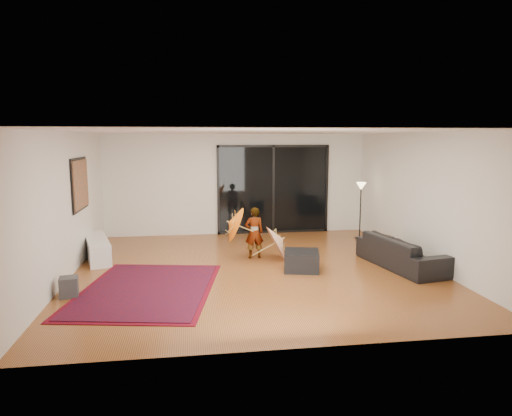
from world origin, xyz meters
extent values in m
plane|color=#9F532B|center=(0.00, 0.00, 0.00)|extent=(7.00, 7.00, 0.00)
plane|color=white|center=(0.00, 0.00, 2.70)|extent=(7.00, 7.00, 0.00)
plane|color=silver|center=(0.00, 3.50, 1.35)|extent=(7.00, 0.00, 7.00)
plane|color=silver|center=(0.00, -3.50, 1.35)|extent=(7.00, 0.00, 7.00)
plane|color=silver|center=(-3.50, 0.00, 1.35)|extent=(0.00, 7.00, 7.00)
plane|color=silver|center=(3.50, 0.00, 1.35)|extent=(0.00, 7.00, 7.00)
cube|color=black|center=(1.00, 3.47, 1.20)|extent=(3.00, 0.04, 2.40)
cube|color=black|center=(1.00, 3.45, 2.37)|extent=(3.06, 0.06, 0.06)
cube|color=black|center=(1.00, 3.45, 0.03)|extent=(3.06, 0.06, 0.06)
cube|color=black|center=(1.00, 3.45, 1.20)|extent=(0.06, 0.06, 2.40)
cube|color=black|center=(-3.48, 1.00, 1.65)|extent=(0.02, 1.28, 1.08)
cube|color=#215447|center=(-3.46, 1.00, 1.65)|extent=(0.03, 1.18, 0.98)
cube|color=white|center=(-3.25, 1.26, 0.23)|extent=(0.85, 1.71, 0.46)
cube|color=#424244|center=(-3.25, -1.12, 0.16)|extent=(0.33, 0.33, 0.33)
cube|color=#580716|center=(-2.01, -0.97, 0.01)|extent=(2.69, 3.39, 0.01)
cube|color=maroon|center=(-2.01, -0.97, 0.01)|extent=(2.50, 3.20, 0.02)
imported|color=black|center=(2.95, -0.26, 0.31)|extent=(1.19, 2.24, 0.62)
cube|color=black|center=(0.90, -0.18, 0.19)|extent=(0.81, 0.81, 0.38)
cylinder|color=black|center=(3.10, 2.43, 0.01)|extent=(0.25, 0.25, 0.03)
cylinder|color=black|center=(3.10, 2.43, 0.67)|extent=(0.03, 0.03, 1.34)
cone|color=#FFD899|center=(3.10, 2.43, 1.36)|extent=(0.25, 0.25, 0.20)
imported|color=#999999|center=(0.11, 0.86, 0.56)|extent=(0.42, 0.29, 1.12)
cone|color=orange|center=(-0.44, 0.81, 0.73)|extent=(0.46, 0.78, 0.78)
cylinder|color=tan|center=(-0.44, 0.81, 0.40)|extent=(0.47, 0.02, 0.22)
cylinder|color=tan|center=(-0.44, 0.81, 0.84)|extent=(0.06, 0.02, 0.04)
cone|color=silver|center=(0.71, 0.71, 0.51)|extent=(0.54, 0.80, 0.80)
cylinder|color=tan|center=(0.71, 0.71, 0.13)|extent=(0.50, 0.02, 0.28)
cylinder|color=tan|center=(0.71, 0.71, 0.62)|extent=(0.06, 0.02, 0.04)
camera|label=1|loc=(-1.24, -8.68, 2.58)|focal=32.00mm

